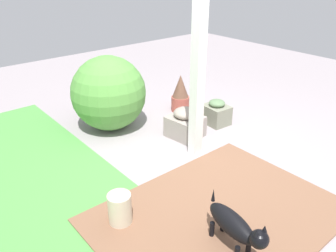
{
  "coord_description": "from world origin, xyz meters",
  "views": [
    {
      "loc": [
        -2.6,
        2.79,
        2.33
      ],
      "look_at": [
        0.37,
        0.29,
        0.42
      ],
      "focal_mm": 36.64,
      "sensor_mm": 36.0,
      "label": 1
    }
  ],
  "objects_px": {
    "stone_planter_near": "(185,123)",
    "terracotta_pot_spiky": "(180,94)",
    "ceramic_urn": "(120,209)",
    "round_shrub": "(109,93)",
    "dog": "(235,226)",
    "porch_pillar": "(198,72)",
    "stone_planter_nearest": "(216,113)"
  },
  "relations": [
    {
      "from": "stone_planter_near",
      "to": "round_shrub",
      "type": "xyz_separation_m",
      "value": [
        0.94,
        0.67,
        0.35
      ]
    },
    {
      "from": "stone_planter_near",
      "to": "dog",
      "type": "bearing_deg",
      "value": 148.51
    },
    {
      "from": "stone_planter_nearest",
      "to": "ceramic_urn",
      "type": "xyz_separation_m",
      "value": [
        -0.94,
        2.37,
        -0.01
      ]
    },
    {
      "from": "stone_planter_near",
      "to": "terracotta_pot_spiky",
      "type": "xyz_separation_m",
      "value": [
        0.74,
        -0.56,
        0.1
      ]
    },
    {
      "from": "ceramic_urn",
      "to": "round_shrub",
      "type": "bearing_deg",
      "value": -29.12
    },
    {
      "from": "stone_planter_near",
      "to": "terracotta_pot_spiky",
      "type": "distance_m",
      "value": 0.93
    },
    {
      "from": "porch_pillar",
      "to": "stone_planter_near",
      "type": "distance_m",
      "value": 1.04
    },
    {
      "from": "stone_planter_near",
      "to": "round_shrub",
      "type": "relative_size",
      "value": 0.46
    },
    {
      "from": "round_shrub",
      "to": "ceramic_urn",
      "type": "height_order",
      "value": "round_shrub"
    },
    {
      "from": "round_shrub",
      "to": "stone_planter_near",
      "type": "bearing_deg",
      "value": -144.81
    },
    {
      "from": "round_shrub",
      "to": "terracotta_pot_spiky",
      "type": "height_order",
      "value": "round_shrub"
    },
    {
      "from": "round_shrub",
      "to": "terracotta_pot_spiky",
      "type": "xyz_separation_m",
      "value": [
        -0.21,
        -1.23,
        -0.25
      ]
    },
    {
      "from": "dog",
      "to": "stone_planter_nearest",
      "type": "bearing_deg",
      "value": -43.88
    },
    {
      "from": "round_shrub",
      "to": "ceramic_urn",
      "type": "xyz_separation_m",
      "value": [
        -1.89,
        1.05,
        -0.38
      ]
    },
    {
      "from": "ceramic_urn",
      "to": "dog",
      "type": "bearing_deg",
      "value": -148.52
    },
    {
      "from": "stone_planter_near",
      "to": "round_shrub",
      "type": "height_order",
      "value": "round_shrub"
    },
    {
      "from": "stone_planter_near",
      "to": "dog",
      "type": "height_order",
      "value": "dog"
    },
    {
      "from": "porch_pillar",
      "to": "ceramic_urn",
      "type": "height_order",
      "value": "porch_pillar"
    },
    {
      "from": "round_shrub",
      "to": "dog",
      "type": "height_order",
      "value": "round_shrub"
    },
    {
      "from": "porch_pillar",
      "to": "stone_planter_near",
      "type": "height_order",
      "value": "porch_pillar"
    },
    {
      "from": "porch_pillar",
      "to": "stone_planter_near",
      "type": "relative_size",
      "value": 4.42
    },
    {
      "from": "stone_planter_nearest",
      "to": "stone_planter_near",
      "type": "height_order",
      "value": "stone_planter_near"
    },
    {
      "from": "porch_pillar",
      "to": "dog",
      "type": "distance_m",
      "value": 1.9
    },
    {
      "from": "dog",
      "to": "ceramic_urn",
      "type": "height_order",
      "value": "dog"
    },
    {
      "from": "porch_pillar",
      "to": "terracotta_pot_spiky",
      "type": "xyz_separation_m",
      "value": [
        1.18,
        -0.79,
        -0.82
      ]
    },
    {
      "from": "ceramic_urn",
      "to": "stone_planter_nearest",
      "type": "bearing_deg",
      "value": -68.36
    },
    {
      "from": "round_shrub",
      "to": "dog",
      "type": "xyz_separation_m",
      "value": [
        -2.82,
        0.48,
        -0.28
      ]
    },
    {
      "from": "round_shrub",
      "to": "dog",
      "type": "relative_size",
      "value": 1.6
    },
    {
      "from": "round_shrub",
      "to": "porch_pillar",
      "type": "bearing_deg",
      "value": -162.49
    },
    {
      "from": "stone_planter_nearest",
      "to": "dog",
      "type": "height_order",
      "value": "dog"
    },
    {
      "from": "stone_planter_near",
      "to": "terracotta_pot_spiky",
      "type": "bearing_deg",
      "value": -37.5
    },
    {
      "from": "stone_planter_near",
      "to": "dog",
      "type": "relative_size",
      "value": 0.73
    }
  ]
}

